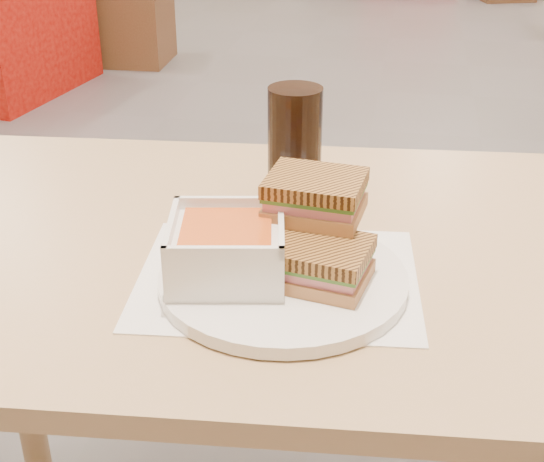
% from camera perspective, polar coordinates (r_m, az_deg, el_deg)
% --- Properties ---
extents(main_table, '(1.26, 0.80, 0.75)m').
position_cam_1_polar(main_table, '(1.05, 0.62, -6.23)').
color(main_table, tan).
rests_on(main_table, ground).
extents(tray_liner, '(0.36, 0.29, 0.00)m').
position_cam_1_polar(tray_liner, '(0.91, 0.43, -3.53)').
color(tray_liner, white).
rests_on(tray_liner, main_table).
extents(plate, '(0.29, 0.29, 0.02)m').
position_cam_1_polar(plate, '(0.89, 0.83, -3.66)').
color(plate, white).
rests_on(plate, tray_liner).
extents(soup_bowl, '(0.15, 0.15, 0.07)m').
position_cam_1_polar(soup_bowl, '(0.88, -3.42, -1.48)').
color(soup_bowl, white).
rests_on(soup_bowl, plate).
extents(panini_lower, '(0.12, 0.11, 0.05)m').
position_cam_1_polar(panini_lower, '(0.87, 3.61, -2.37)').
color(panini_lower, '#B1804B').
rests_on(panini_lower, plate).
extents(panini_upper, '(0.12, 0.11, 0.05)m').
position_cam_1_polar(panini_upper, '(0.90, 3.26, 2.66)').
color(panini_upper, '#B1804B').
rests_on(panini_upper, panini_lower).
extents(cola_glass, '(0.08, 0.08, 0.17)m').
position_cam_1_polar(cola_glass, '(1.09, 1.72, 6.54)').
color(cola_glass, black).
rests_on(cola_glass, main_table).
extents(bg_chair_0r, '(0.43, 0.43, 0.47)m').
position_cam_1_polar(bg_chair_0r, '(4.77, -10.48, 15.20)').
color(bg_chair_0r, brown).
rests_on(bg_chair_0r, ground).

